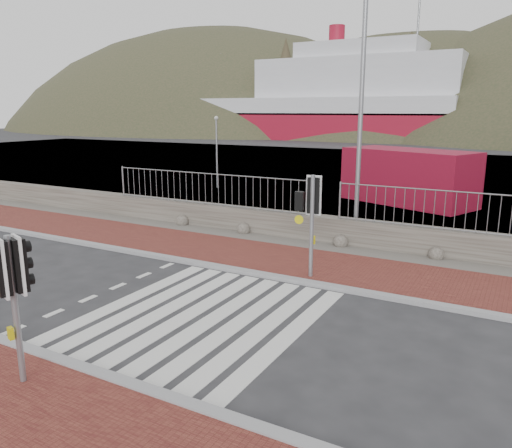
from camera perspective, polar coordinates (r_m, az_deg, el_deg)
The scene contains 15 objects.
ground at distance 11.30m, azimuth -6.15°, elevation -10.39°, with size 220.00×220.00×0.00m, color #28282B.
sidewalk_far at distance 14.96m, azimuth 3.77°, elevation -4.29°, with size 40.00×3.00×0.08m, color brown.
kerb_near at distance 9.25m, azimuth -17.29°, elevation -16.17°, with size 40.00×0.25×0.12m, color gray.
kerb_far at distance 13.68m, azimuth 1.08°, elevation -5.89°, with size 40.00×0.25×0.12m, color gray.
zebra_crossing at distance 11.30m, azimuth -6.15°, elevation -10.36°, with size 4.62×5.60×0.01m.
gravel_strip at distance 16.72m, azimuth 6.69°, elevation -2.53°, with size 40.00×1.50×0.06m, color #59544C.
stone_wall at distance 17.34m, azimuth 7.73°, elevation -0.57°, with size 40.00×0.60×0.90m, color #4D483F.
railing at distance 16.94m, azimuth 7.69°, elevation 3.84°, with size 18.07×0.07×1.22m.
quay at distance 37.13m, azimuth 19.40°, elevation 5.28°, with size 120.00×40.00×0.50m, color #4C4C4F.
water at distance 71.75m, azimuth 24.25°, elevation 8.22°, with size 220.00×50.00×0.05m, color #3F4C54.
ferry at distance 82.30m, azimuth 7.17°, elevation 13.43°, with size 50.00×16.00×20.00m.
traffic_signal_near at distance 8.80m, azimuth -26.12°, elevation -5.70°, with size 0.42×0.33×2.56m.
traffic_signal_far at distance 13.14m, azimuth 6.28°, elevation 2.23°, with size 0.69×0.29×2.82m.
streetlight at distance 17.29m, azimuth 12.46°, elevation 14.57°, with size 1.90×0.46×8.97m.
shipping_container at distance 25.35m, azimuth 16.99°, elevation 5.20°, with size 6.25×2.60×2.60m, color maroon.
Camera 1 is at (6.02, -8.46, 4.45)m, focal length 35.00 mm.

